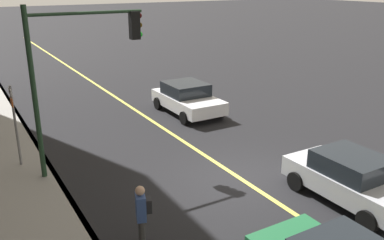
# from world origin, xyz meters

# --- Properties ---
(ground) EXTENTS (200.00, 200.00, 0.00)m
(ground) POSITION_xyz_m (0.00, 0.00, 0.00)
(ground) COLOR black
(sidewalk_slab) EXTENTS (80.00, 2.91, 0.15)m
(sidewalk_slab) POSITION_xyz_m (0.00, 6.56, 0.07)
(sidewalk_slab) COLOR gray
(sidewalk_slab) RESTS_ON ground
(curb_edge) EXTENTS (80.00, 0.16, 0.15)m
(curb_edge) POSITION_xyz_m (0.00, 5.18, 0.07)
(curb_edge) COLOR slate
(curb_edge) RESTS_ON ground
(lane_stripe_center) EXTENTS (80.00, 0.16, 0.01)m
(lane_stripe_center) POSITION_xyz_m (0.00, 0.00, 0.01)
(lane_stripe_center) COLOR #D8CC4C
(lane_stripe_center) RESTS_ON ground
(car_silver) EXTENTS (3.88, 1.90, 1.46)m
(car_silver) POSITION_xyz_m (-2.83, -1.85, 0.75)
(car_silver) COLOR #A8AAB2
(car_silver) RESTS_ON ground
(car_white) EXTENTS (4.06, 2.12, 1.46)m
(car_white) POSITION_xyz_m (6.89, -2.01, 0.75)
(car_white) COLOR silver
(car_white) RESTS_ON ground
(pedestrian_with_backpack) EXTENTS (0.45, 0.44, 1.68)m
(pedestrian_with_backpack) POSITION_xyz_m (-1.87, 4.24, 0.98)
(pedestrian_with_backpack) COLOR #383838
(pedestrian_with_backpack) RESTS_ON ground
(traffic_light_mast) EXTENTS (0.28, 3.69, 5.49)m
(traffic_light_mast) POSITION_xyz_m (3.04, 4.10, 3.76)
(traffic_light_mast) COLOR #1E3823
(traffic_light_mast) RESTS_ON ground
(street_sign_post) EXTENTS (0.60, 0.08, 2.93)m
(street_sign_post) POSITION_xyz_m (4.36, 6.01, 1.72)
(street_sign_post) COLOR slate
(street_sign_post) RESTS_ON ground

